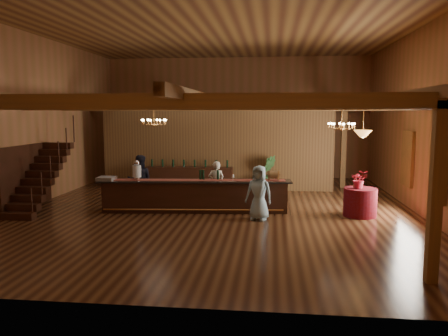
# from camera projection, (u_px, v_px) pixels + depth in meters

# --- Properties ---
(floor) EXTENTS (14.00, 14.00, 0.00)m
(floor) POSITION_uv_depth(u_px,v_px,m) (218.00, 209.00, 13.68)
(floor) COLOR brown
(floor) RESTS_ON ground
(ceiling) EXTENTS (14.00, 14.00, 0.00)m
(ceiling) POSITION_uv_depth(u_px,v_px,m) (218.00, 28.00, 12.98)
(ceiling) COLOR #A67C40
(ceiling) RESTS_ON wall_back
(wall_back) EXTENTS (12.00, 0.10, 5.50)m
(wall_back) POSITION_uv_depth(u_px,v_px,m) (237.00, 118.00, 20.23)
(wall_back) COLOR #A1643F
(wall_back) RESTS_ON floor
(wall_front) EXTENTS (12.00, 0.10, 5.50)m
(wall_front) POSITION_uv_depth(u_px,v_px,m) (159.00, 129.00, 6.43)
(wall_front) COLOR #A1643F
(wall_front) RESTS_ON floor
(wall_left) EXTENTS (0.10, 14.00, 5.50)m
(wall_left) POSITION_uv_depth(u_px,v_px,m) (32.00, 120.00, 13.99)
(wall_left) COLOR #A1643F
(wall_left) RESTS_ON floor
(wall_right) EXTENTS (0.10, 14.00, 5.50)m
(wall_right) POSITION_uv_depth(u_px,v_px,m) (422.00, 121.00, 12.67)
(wall_right) COLOR #A1643F
(wall_right) RESTS_ON floor
(beam_grid) EXTENTS (11.90, 13.90, 0.39)m
(beam_grid) POSITION_uv_depth(u_px,v_px,m) (220.00, 105.00, 13.77)
(beam_grid) COLOR #9F6B33
(beam_grid) RESTS_ON wall_left
(support_posts) EXTENTS (9.20, 10.20, 3.20)m
(support_posts) POSITION_uv_depth(u_px,v_px,m) (216.00, 160.00, 12.98)
(support_posts) COLOR #9F6B33
(support_posts) RESTS_ON floor
(partition_wall) EXTENTS (9.00, 0.18, 3.10)m
(partition_wall) POSITION_uv_depth(u_px,v_px,m) (216.00, 150.00, 16.99)
(partition_wall) COLOR brown
(partition_wall) RESTS_ON floor
(window_right_front) EXTENTS (0.12, 1.05, 1.75)m
(window_right_front) POSITION_uv_depth(u_px,v_px,m) (439.00, 169.00, 11.25)
(window_right_front) COLOR white
(window_right_front) RESTS_ON wall_right
(window_right_back) EXTENTS (0.12, 1.05, 1.75)m
(window_right_back) POSITION_uv_depth(u_px,v_px,m) (408.00, 158.00, 13.82)
(window_right_back) COLOR white
(window_right_back) RESTS_ON wall_right
(staircase) EXTENTS (1.00, 2.80, 2.00)m
(staircase) POSITION_uv_depth(u_px,v_px,m) (39.00, 178.00, 13.42)
(staircase) COLOR #361810
(staircase) RESTS_ON floor
(backroom_boxes) EXTENTS (4.10, 0.60, 1.10)m
(backroom_boxes) POSITION_uv_depth(u_px,v_px,m) (227.00, 169.00, 19.06)
(backroom_boxes) COLOR #361810
(backroom_boxes) RESTS_ON floor
(tasting_bar) EXTENTS (5.85, 1.25, 0.98)m
(tasting_bar) POSITION_uv_depth(u_px,v_px,m) (195.00, 196.00, 13.22)
(tasting_bar) COLOR #361810
(tasting_bar) RESTS_ON floor
(beverage_dispenser) EXTENTS (0.26, 0.26, 0.60)m
(beverage_dispenser) POSITION_uv_depth(u_px,v_px,m) (137.00, 170.00, 13.21)
(beverage_dispenser) COLOR silver
(beverage_dispenser) RESTS_ON tasting_bar
(glass_rack_tray) EXTENTS (0.50, 0.50, 0.10)m
(glass_rack_tray) POSITION_uv_depth(u_px,v_px,m) (107.00, 178.00, 13.17)
(glass_rack_tray) COLOR gray
(glass_rack_tray) RESTS_ON tasting_bar
(raffle_drum) EXTENTS (0.34, 0.24, 0.30)m
(raffle_drum) POSITION_uv_depth(u_px,v_px,m) (274.00, 175.00, 13.05)
(raffle_drum) COLOR brown
(raffle_drum) RESTS_ON tasting_bar
(bar_bottle_0) EXTENTS (0.07, 0.07, 0.30)m
(bar_bottle_0) POSITION_uv_depth(u_px,v_px,m) (200.00, 175.00, 13.25)
(bar_bottle_0) COLOR black
(bar_bottle_0) RESTS_ON tasting_bar
(bar_bottle_1) EXTENTS (0.07, 0.07, 0.30)m
(bar_bottle_1) POSITION_uv_depth(u_px,v_px,m) (203.00, 175.00, 13.25)
(bar_bottle_1) COLOR black
(bar_bottle_1) RESTS_ON tasting_bar
(bar_bottle_2) EXTENTS (0.07, 0.07, 0.30)m
(bar_bottle_2) POSITION_uv_depth(u_px,v_px,m) (218.00, 175.00, 13.24)
(bar_bottle_2) COLOR black
(bar_bottle_2) RESTS_ON tasting_bar
(backbar_shelf) EXTENTS (3.32, 0.54, 0.93)m
(backbar_shelf) POSITION_uv_depth(u_px,v_px,m) (189.00, 179.00, 16.70)
(backbar_shelf) COLOR #361810
(backbar_shelf) RESTS_ON floor
(round_table) EXTENTS (0.95, 0.95, 0.82)m
(round_table) POSITION_uv_depth(u_px,v_px,m) (360.00, 202.00, 12.66)
(round_table) COLOR #630506
(round_table) RESTS_ON floor
(chandelier_left) EXTENTS (0.80, 0.80, 0.65)m
(chandelier_left) POSITION_uv_depth(u_px,v_px,m) (154.00, 122.00, 14.01)
(chandelier_left) COLOR #C9843E
(chandelier_left) RESTS_ON beam_grid
(chandelier_right) EXTENTS (0.80, 0.80, 0.76)m
(chandelier_right) POSITION_uv_depth(u_px,v_px,m) (341.00, 125.00, 13.37)
(chandelier_right) COLOR #C9843E
(chandelier_right) RESTS_ON beam_grid
(pendant_lamp) EXTENTS (0.52, 0.52, 0.90)m
(pendant_lamp) POSITION_uv_depth(u_px,v_px,m) (363.00, 134.00, 12.41)
(pendant_lamp) COLOR #C9843E
(pendant_lamp) RESTS_ON beam_grid
(bartender) EXTENTS (0.54, 0.37, 1.46)m
(bartender) POSITION_uv_depth(u_px,v_px,m) (216.00, 184.00, 13.98)
(bartender) COLOR beige
(bartender) RESTS_ON floor
(staff_second) EXTENTS (0.91, 0.77, 1.64)m
(staff_second) POSITION_uv_depth(u_px,v_px,m) (140.00, 180.00, 14.10)
(staff_second) COLOR black
(staff_second) RESTS_ON floor
(guest) EXTENTS (0.86, 0.69, 1.54)m
(guest) POSITION_uv_depth(u_px,v_px,m) (259.00, 193.00, 12.19)
(guest) COLOR #95BECE
(guest) RESTS_ON floor
(floor_plant) EXTENTS (0.95, 0.86, 1.41)m
(floor_plant) POSITION_uv_depth(u_px,v_px,m) (266.00, 174.00, 16.45)
(floor_plant) COLOR #2A5527
(floor_plant) RESTS_ON floor
(table_flowers) EXTENTS (0.49, 0.42, 0.53)m
(table_flowers) POSITION_uv_depth(u_px,v_px,m) (359.00, 179.00, 12.54)
(table_flowers) COLOR #BB2237
(table_flowers) RESTS_ON round_table
(table_vase) EXTENTS (0.20, 0.20, 0.31)m
(table_vase) POSITION_uv_depth(u_px,v_px,m) (356.00, 183.00, 12.58)
(table_vase) COLOR #C9843E
(table_vase) RESTS_ON round_table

